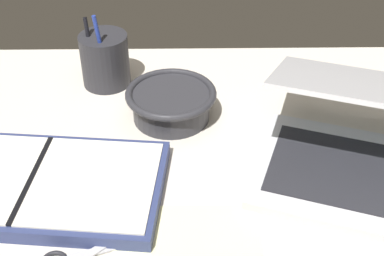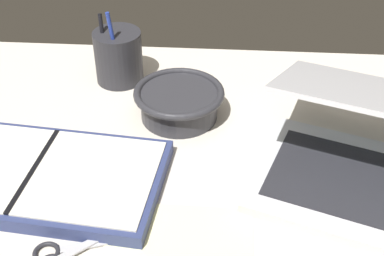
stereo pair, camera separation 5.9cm
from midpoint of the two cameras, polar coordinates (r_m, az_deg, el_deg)
name	(u,v)px [view 1 (the left image)]	position (r cm, az deg, el deg)	size (l,w,h in cm)	color
desk_top	(189,208)	(84.28, -2.34, -8.57)	(140.00, 100.00, 2.00)	beige
laptop	(374,147)	(89.24, 17.10, -2.04)	(43.38, 41.80, 17.59)	silver
bowl	(173,102)	(99.39, -3.71, 2.71)	(16.88, 16.88, 5.97)	#2D2D33
pen_cup	(107,60)	(110.33, -10.60, 7.14)	(9.71, 9.71, 16.29)	#28282D
planner	(36,184)	(89.13, -18.18, -5.73)	(42.89, 26.31, 2.86)	navy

